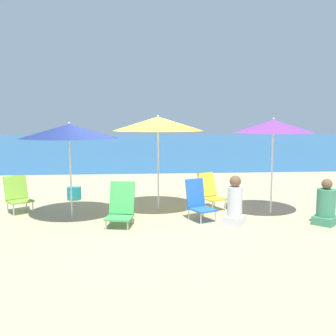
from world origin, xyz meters
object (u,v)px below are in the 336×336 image
(beach_umbrella_purple, at_px, (273,126))
(backpack_teal, at_px, (74,194))
(beach_umbrella_yellow, at_px, (158,124))
(beach_chair_lime, at_px, (18,194))
(beach_umbrella_navy, at_px, (69,131))
(beach_chair_green, at_px, (121,206))
(person_seated_near, at_px, (326,206))
(beach_chair_yellow, at_px, (210,191))
(person_seated_far, at_px, (235,203))
(beach_chair_blue, at_px, (198,201))

(beach_umbrella_purple, distance_m, backpack_teal, 5.14)
(beach_umbrella_yellow, relative_size, beach_chair_lime, 2.68)
(beach_umbrella_navy, distance_m, beach_chair_green, 1.89)
(beach_chair_green, bearing_deg, backpack_teal, 128.97)
(person_seated_near, bearing_deg, beach_umbrella_navy, -144.53)
(beach_chair_yellow, height_order, backpack_teal, beach_chair_yellow)
(beach_chair_yellow, distance_m, person_seated_far, 1.34)
(beach_umbrella_navy, height_order, person_seated_far, beach_umbrella_navy)
(beach_chair_yellow, bearing_deg, person_seated_near, -64.19)
(beach_umbrella_purple, bearing_deg, beach_chair_lime, 173.57)
(beach_umbrella_yellow, relative_size, person_seated_near, 2.39)
(beach_umbrella_navy, xyz_separation_m, beach_umbrella_yellow, (1.84, 0.46, 0.14))
(beach_umbrella_purple, height_order, beach_umbrella_navy, beach_umbrella_purple)
(beach_umbrella_navy, relative_size, beach_chair_green, 2.39)
(beach_chair_lime, bearing_deg, beach_umbrella_purple, -42.80)
(beach_chair_green, distance_m, beach_chair_lime, 2.61)
(person_seated_far, bearing_deg, beach_chair_yellow, 141.18)
(beach_umbrella_purple, height_order, beach_chair_yellow, beach_umbrella_purple)
(beach_umbrella_navy, relative_size, beach_chair_blue, 2.41)
(person_seated_near, bearing_deg, beach_chair_blue, -146.93)
(beach_chair_green, relative_size, person_seated_near, 0.93)
(beach_umbrella_purple, height_order, beach_chair_green, beach_umbrella_purple)
(beach_chair_yellow, bearing_deg, beach_chair_lime, 151.63)
(beach_chair_blue, height_order, beach_chair_lime, beach_chair_blue)
(beach_umbrella_yellow, xyz_separation_m, beach_chair_lime, (-3.09, 0.10, -1.53))
(beach_chair_lime, bearing_deg, beach_umbrella_navy, -60.46)
(beach_chair_yellow, xyz_separation_m, person_seated_far, (0.22, -1.32, 0.00))
(beach_umbrella_purple, relative_size, person_seated_far, 2.16)
(beach_umbrella_purple, xyz_separation_m, beach_umbrella_yellow, (-2.41, 0.52, 0.05))
(person_seated_near, bearing_deg, beach_chair_lime, -147.36)
(beach_umbrella_purple, bearing_deg, person_seated_near, -49.22)
(person_seated_near, distance_m, person_seated_far, 1.77)
(beach_umbrella_yellow, height_order, beach_chair_blue, beach_umbrella_yellow)
(beach_chair_green, relative_size, beach_chair_yellow, 1.02)
(beach_umbrella_navy, xyz_separation_m, backpack_teal, (-0.24, 1.78, -1.63))
(beach_chair_blue, bearing_deg, backpack_teal, 117.52)
(beach_umbrella_navy, bearing_deg, beach_umbrella_purple, -0.80)
(beach_umbrella_navy, xyz_separation_m, person_seated_near, (5.01, -0.95, -1.44))
(beach_umbrella_yellow, bearing_deg, beach_chair_green, -124.75)
(beach_chair_blue, bearing_deg, beach_umbrella_purple, -13.90)
(beach_umbrella_yellow, distance_m, person_seated_near, 3.82)
(beach_chair_blue, relative_size, person_seated_near, 0.92)
(beach_chair_green, xyz_separation_m, beach_chair_lime, (-2.30, 1.24, 0.03))
(beach_umbrella_navy, bearing_deg, beach_chair_blue, -8.47)
(beach_chair_yellow, xyz_separation_m, person_seated_near, (1.99, -1.46, -0.05))
(beach_chair_yellow, bearing_deg, beach_umbrella_yellow, 154.78)
(beach_chair_yellow, bearing_deg, beach_chair_green, -176.72)
(beach_umbrella_purple, distance_m, beach_chair_yellow, 2.00)
(beach_chair_lime, xyz_separation_m, backpack_teal, (1.02, 1.21, -0.24))
(person_seated_far, distance_m, backpack_teal, 4.34)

